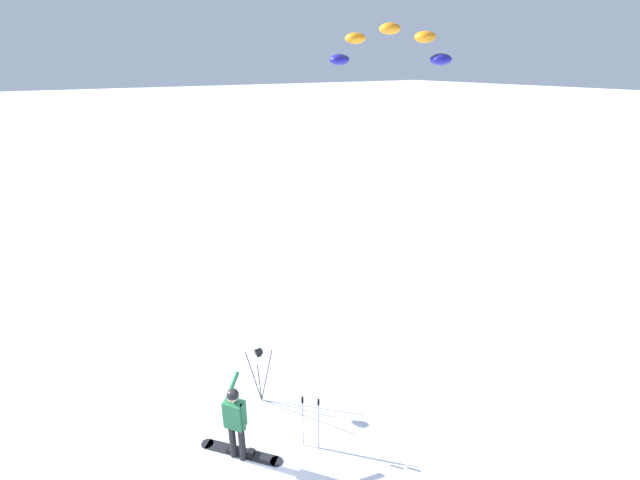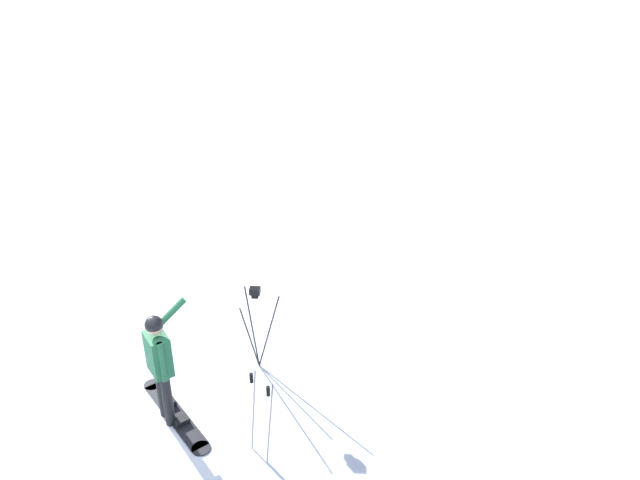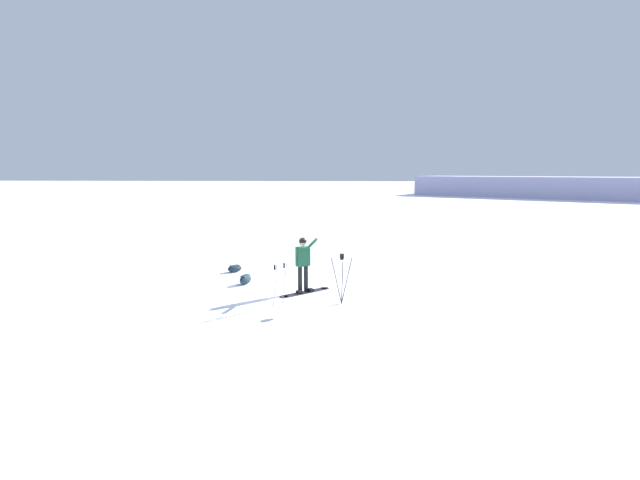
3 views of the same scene
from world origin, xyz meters
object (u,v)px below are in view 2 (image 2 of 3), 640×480
snowboarder (160,358)px  camera_tripod (256,312)px  snowboard (175,414)px  ski_poles (261,405)px

snowboarder → camera_tripod: snowboarder is taller
snowboarder → camera_tripod: size_ratio=1.22×
snowboarder → camera_tripod: bearing=138.3°
camera_tripod → snowboarder: bearing=-41.7°
snowboard → ski_poles: ski_poles is taller
snowboarder → snowboard: bearing=131.6°
snowboarder → snowboard: (-0.07, 0.07, -1.06)m
camera_tripod → ski_poles: size_ratio=1.21×
snowboarder → camera_tripod: 1.67m
snowboarder → ski_poles: size_ratio=1.47×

